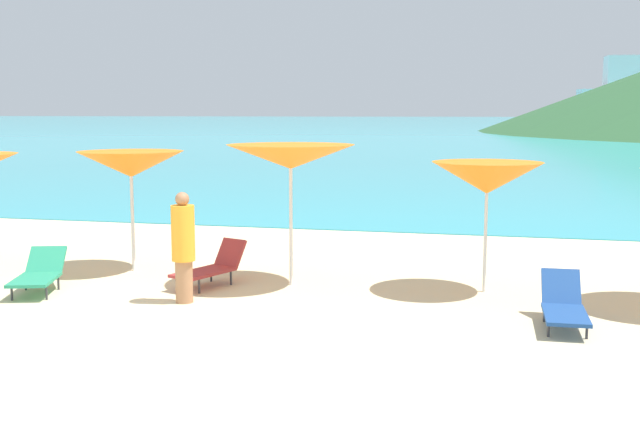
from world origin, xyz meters
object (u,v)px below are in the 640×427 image
at_px(lounge_chair_0, 39,273).
at_px(lounge_chair_6, 564,305).
at_px(umbrella_5, 487,178).
at_px(umbrella_4, 291,157).
at_px(umbrella_3, 131,164).
at_px(lounge_chair_2, 212,267).
at_px(beachgoer_2, 183,245).

xyz_separation_m(lounge_chair_0, lounge_chair_6, (8.05, -0.09, -0.03)).
xyz_separation_m(umbrella_5, lounge_chair_0, (-6.94, -1.73, -1.52)).
distance_m(umbrella_5, lounge_chair_6, 2.63).
bearing_deg(umbrella_4, umbrella_5, 4.58).
height_order(umbrella_3, lounge_chair_0, umbrella_3).
height_order(umbrella_3, lounge_chair_2, umbrella_3).
height_order(umbrella_4, umbrella_5, umbrella_4).
bearing_deg(umbrella_3, beachgoer_2, -47.19).
bearing_deg(lounge_chair_2, umbrella_3, 176.82).
bearing_deg(beachgoer_2, umbrella_3, 144.92).
height_order(umbrella_4, lounge_chair_0, umbrella_4).
distance_m(umbrella_3, umbrella_4, 3.15).
height_order(umbrella_5, lounge_chair_0, umbrella_5).
distance_m(umbrella_4, lounge_chair_0, 4.46).
height_order(umbrella_3, lounge_chair_6, umbrella_3).
xyz_separation_m(umbrella_4, umbrella_5, (3.16, 0.25, -0.30)).
relative_size(lounge_chair_0, lounge_chair_2, 1.05).
bearing_deg(umbrella_4, umbrella_3, 171.61).
relative_size(umbrella_5, lounge_chair_0, 1.35).
xyz_separation_m(umbrella_4, beachgoer_2, (-1.25, -1.55, -1.25)).
relative_size(lounge_chair_0, beachgoer_2, 0.92).
height_order(lounge_chair_6, beachgoer_2, beachgoer_2).
bearing_deg(umbrella_3, lounge_chair_6, -15.36).
bearing_deg(lounge_chair_2, umbrella_4, 37.34).
height_order(lounge_chair_2, beachgoer_2, beachgoer_2).
bearing_deg(lounge_chair_2, lounge_chair_6, 8.84).
bearing_deg(umbrella_4, lounge_chair_0, -158.73).
distance_m(umbrella_5, lounge_chair_0, 7.32).
distance_m(umbrella_3, beachgoer_2, 2.94).
relative_size(umbrella_3, lounge_chair_6, 1.46).
bearing_deg(lounge_chair_0, umbrella_4, 3.59).
height_order(umbrella_3, umbrella_5, umbrella_3).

